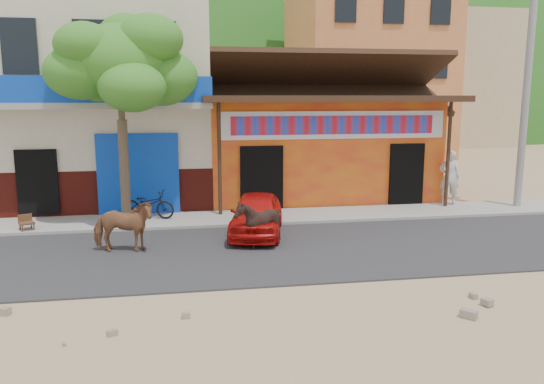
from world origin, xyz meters
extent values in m
plane|color=#9E825B|center=(0.00, 0.00, 0.00)|extent=(120.00, 120.00, 0.00)
cube|color=#28282B|center=(0.00, 2.50, 0.02)|extent=(60.00, 5.00, 0.04)
cube|color=gray|center=(0.00, 6.00, 0.06)|extent=(60.00, 2.00, 0.12)
cube|color=orange|center=(2.00, 10.00, 1.80)|extent=(8.00, 6.00, 3.60)
cube|color=beige|center=(-5.50, 10.00, 3.50)|extent=(7.00, 6.00, 7.00)
cube|color=#CC723F|center=(9.00, 24.00, 6.00)|extent=(9.00, 9.00, 12.00)
cube|color=tan|center=(18.00, 30.00, 5.00)|extent=(8.00, 8.00, 10.00)
ellipsoid|color=#194C14|center=(0.00, 70.00, 12.00)|extent=(100.00, 40.00, 24.00)
cylinder|color=gray|center=(8.20, 6.00, 4.12)|extent=(0.24, 0.24, 8.00)
imported|color=#8F5B39|center=(-4.40, 2.94, 0.68)|extent=(1.60, 0.89, 1.28)
imported|color=black|center=(-1.12, 2.79, 0.65)|extent=(1.30, 1.21, 1.22)
imported|color=red|center=(-0.97, 4.09, 0.61)|extent=(2.03, 3.53, 1.13)
imported|color=black|center=(-4.00, 6.21, 0.55)|extent=(1.74, 1.07, 0.86)
imported|color=silver|center=(6.05, 6.69, 1.05)|extent=(0.80, 0.68, 1.86)
camera|label=1|loc=(-2.93, -9.92, 3.76)|focal=35.00mm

